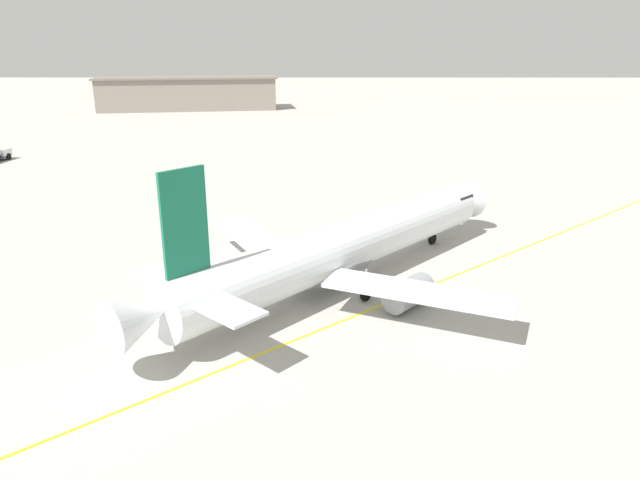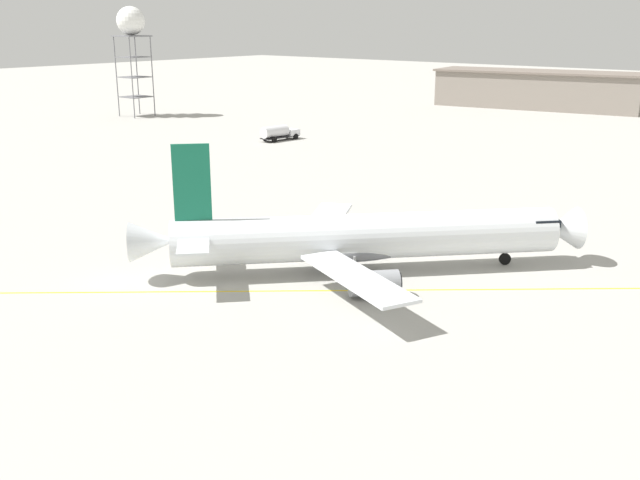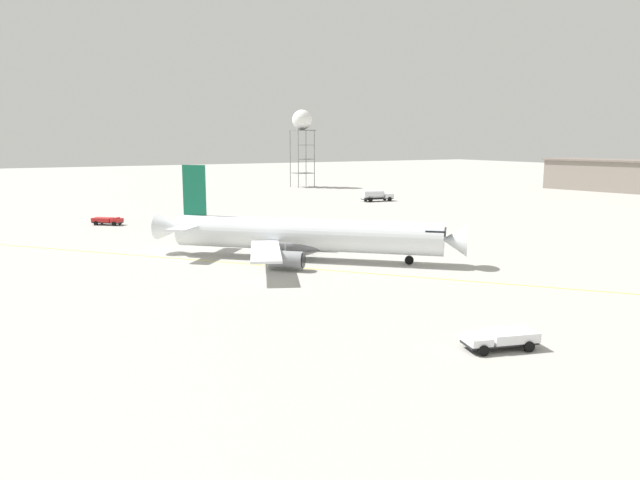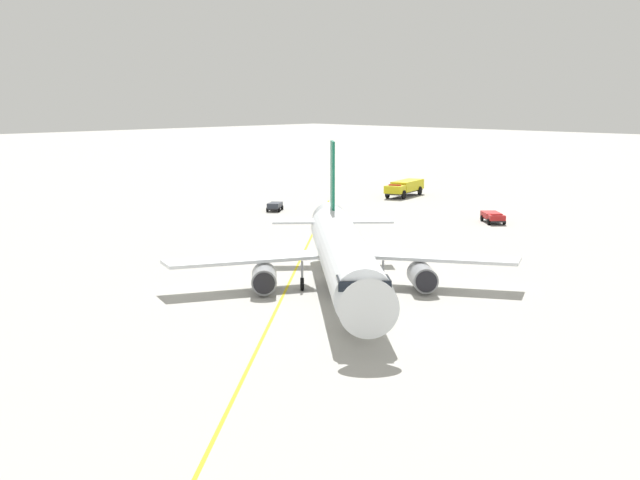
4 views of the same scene
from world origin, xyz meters
name	(u,v)px [view 4 (image 4 of 4)]	position (x,y,z in m)	size (l,w,h in m)	color
ground_plane	(329,289)	(0.00, 0.00, 0.00)	(600.00, 600.00, 0.00)	#ADAAA3
airliner_main	(344,257)	(-2.04, 0.28, 3.10)	(32.63, 30.57, 11.98)	silver
ops_pickup_truck	(493,217)	(14.21, -45.19, 0.81)	(5.38, 5.06, 1.41)	#232326
fire_tender_truck	(405,187)	(42.38, -61.61, 1.54)	(5.76, 10.70, 2.50)	#232326
baggage_truck_truck	(275,206)	(43.38, -34.03, 0.71)	(3.65, 4.08, 1.22)	#232326
taxiway_centreline	(283,297)	(0.55, 4.91, 0.00)	(93.34, 107.88, 0.01)	yellow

